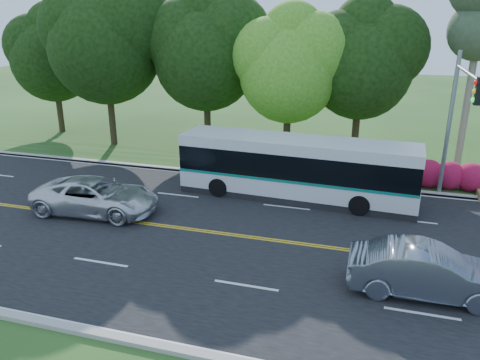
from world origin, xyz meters
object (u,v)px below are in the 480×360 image
(sedan, at_px, (428,271))
(suv, at_px, (96,196))
(traffic_signal, at_px, (458,109))
(transit_bus, at_px, (296,169))

(sedan, bearing_deg, suv, 77.21)
(traffic_signal, xyz_separation_m, suv, (-15.16, -4.90, -3.87))
(traffic_signal, distance_m, suv, 16.39)
(traffic_signal, xyz_separation_m, transit_bus, (-6.84, -0.58, -3.18))
(traffic_signal, distance_m, sedan, 8.75)
(sedan, bearing_deg, traffic_signal, -10.97)
(transit_bus, relative_size, suv, 2.04)
(traffic_signal, relative_size, suv, 1.25)
(transit_bus, relative_size, sedan, 2.31)
(suv, bearing_deg, traffic_signal, -75.63)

